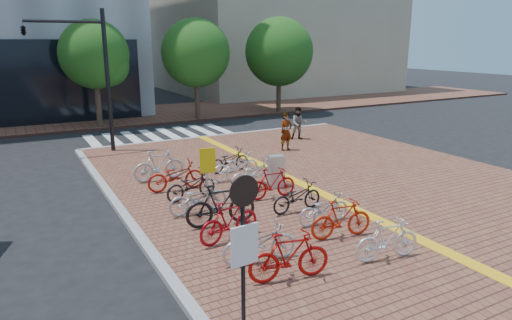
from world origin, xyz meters
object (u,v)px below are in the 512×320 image
bike_4 (198,198)px  utility_box (276,171)px  bike_13 (254,173)px  bike_15 (229,160)px  bike_14 (236,166)px  yellow_sign (207,166)px  pedestrian_b (299,123)px  traffic_light_pole (71,55)px  bike_8 (387,239)px  bike_1 (259,243)px  bike_12 (272,183)px  notice_sign (244,236)px  bike_9 (341,219)px  bike_7 (159,165)px  bike_5 (191,185)px  bike_2 (229,221)px  bike_10 (324,208)px  bike_0 (289,256)px  pedestrian_a (286,132)px  bike_6 (176,176)px  bike_3 (221,205)px  bike_11 (297,197)px

bike_4 → utility_box: bearing=-74.7°
bike_13 → bike_15: bike_13 is taller
bike_14 → yellow_sign: bearing=129.3°
pedestrian_b → traffic_light_pole: size_ratio=0.27×
bike_8 → bike_1: bearing=73.2°
bike_12 → notice_sign: bearing=147.9°
bike_9 → traffic_light_pole: 13.59m
bike_4 → bike_7: bearing=-1.9°
bike_15 → bike_5: bearing=126.5°
yellow_sign → bike_2: bearing=-101.8°
bike_4 → bike_10: 3.54m
bike_8 → bike_9: 1.43m
bike_5 → bike_0: bearing=170.2°
pedestrian_a → bike_6: bearing=-158.4°
traffic_light_pole → bike_14: bearing=-57.1°
traffic_light_pole → yellow_sign: bearing=-74.1°
bike_0 → pedestrian_b: (7.92, 11.45, 0.28)m
utility_box → bike_1: bearing=-125.1°
pedestrian_a → notice_sign: (-7.70, -10.87, 0.89)m
bike_0 → bike_1: bike_0 is taller
bike_2 → bike_4: (0.02, 2.10, -0.05)m
bike_2 → utility_box: bearing=-56.7°
bike_14 → bike_3: bearing=142.4°
bike_2 → bike_10: bearing=-105.2°
bike_6 → bike_14: 2.27m
bike_0 → bike_6: bike_0 is taller
bike_2 → yellow_sign: yellow_sign is taller
bike_0 → bike_5: size_ratio=1.02×
bike_2 → bike_8: (2.65, -2.60, -0.04)m
bike_6 → bike_13: (2.38, -0.95, -0.00)m
bike_0 → bike_6: 6.68m
yellow_sign → notice_sign: notice_sign is taller
bike_9 → pedestrian_a: (3.84, 8.62, 0.36)m
bike_6 → bike_7: (-0.15, 1.35, 0.06)m
bike_14 → bike_15: size_ratio=1.13×
bike_9 → pedestrian_b: 11.76m
bike_4 → bike_12: size_ratio=1.09×
yellow_sign → bike_13: bearing=21.4°
bike_12 → bike_5: bearing=65.2°
bike_6 → bike_12: bearing=-128.7°
bike_5 → bike_4: bearing=158.5°
bike_12 → traffic_light_pole: bearing=28.5°
bike_13 → bike_6: bearing=58.8°
bike_5 → bike_11: (2.28, -2.45, -0.01)m
bike_2 → pedestrian_b: 12.26m
bike_15 → yellow_sign: (-2.09, -2.89, 0.76)m
bike_7 → bike_11: bike_7 is taller
bike_3 → pedestrian_a: size_ratio=1.12×
bike_1 → bike_2: 1.33m
bike_15 → pedestrian_a: pedestrian_a is taller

